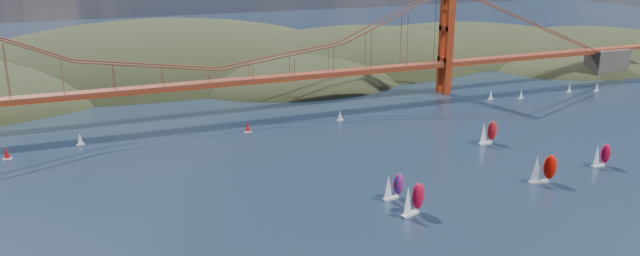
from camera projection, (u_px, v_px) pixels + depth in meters
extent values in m
ellipsoid|color=black|center=(160.00, 97.00, 392.37)|extent=(300.00, 180.00, 96.00)
ellipsoid|color=black|center=(352.00, 85.00, 409.42)|extent=(220.00, 140.00, 76.00)
ellipsoid|color=black|center=(297.00, 94.00, 362.96)|extent=(140.00, 110.00, 48.00)
ellipsoid|color=black|center=(450.00, 65.00, 459.70)|extent=(260.00, 160.00, 60.00)
ellipsoid|color=black|center=(580.00, 64.00, 455.52)|extent=(220.00, 150.00, 52.00)
ellipsoid|color=black|center=(574.00, 74.00, 402.28)|extent=(120.00, 90.00, 28.00)
cube|color=maroon|center=(219.00, 82.00, 280.70)|extent=(440.00, 7.00, 1.60)
cube|color=maroon|center=(219.00, 85.00, 281.04)|extent=(440.00, 7.00, 0.80)
cube|color=maroon|center=(446.00, 41.00, 321.96)|extent=(4.00, 8.50, 55.00)
cube|color=#4C443D|center=(607.00, 62.00, 369.86)|extent=(24.00, 12.00, 16.00)
cube|color=maroon|center=(623.00, 48.00, 372.03)|extent=(52.00, 7.00, 1.60)
cube|color=silver|center=(410.00, 214.00, 181.79)|extent=(6.69, 3.90, 0.77)
cylinder|color=#99999E|center=(411.00, 197.00, 180.51)|extent=(0.10, 0.10, 9.69)
cone|color=white|center=(408.00, 200.00, 179.68)|extent=(4.63, 4.63, 8.52)
ellipsoid|color=#BA0726|center=(418.00, 196.00, 182.74)|extent=(5.22, 4.21, 8.14)
cube|color=silver|center=(538.00, 182.00, 206.38)|extent=(6.93, 3.11, 0.80)
cylinder|color=#99999E|center=(541.00, 166.00, 204.90)|extent=(0.10, 0.10, 10.04)
cone|color=white|center=(537.00, 168.00, 204.74)|extent=(4.39, 4.39, 8.84)
ellipsoid|color=#EA0C00|center=(550.00, 167.00, 205.70)|extent=(5.16, 3.78, 8.44)
cube|color=silver|center=(598.00, 166.00, 221.18)|extent=(5.71, 1.74, 0.68)
cylinder|color=#99999E|center=(600.00, 154.00, 219.98)|extent=(0.08, 0.08, 8.50)
cone|color=white|center=(597.00, 155.00, 219.59)|extent=(3.26, 3.26, 7.48)
ellipsoid|color=#BF0427|center=(606.00, 154.00, 221.22)|extent=(4.03, 2.60, 7.14)
cube|color=white|center=(485.00, 143.00, 246.22)|extent=(6.43, 2.59, 0.75)
cylinder|color=#99999E|center=(487.00, 131.00, 244.93)|extent=(0.09, 0.09, 9.37)
cone|color=white|center=(484.00, 132.00, 244.36)|extent=(3.95, 3.95, 8.24)
ellipsoid|color=#B61115|center=(492.00, 131.00, 246.59)|extent=(4.71, 3.32, 7.87)
cube|color=silver|center=(391.00, 198.00, 193.25)|extent=(5.76, 2.42, 0.67)
cylinder|color=#99999E|center=(392.00, 184.00, 192.10)|extent=(0.08, 0.08, 8.37)
cone|color=white|center=(388.00, 187.00, 191.57)|extent=(3.58, 3.58, 7.37)
ellipsoid|color=red|center=(399.00, 184.00, 193.62)|extent=(4.24, 3.04, 7.03)
cube|color=silver|center=(7.00, 159.00, 228.54)|extent=(3.00, 1.00, 0.50)
cone|color=red|center=(6.00, 153.00, 227.87)|extent=(2.00, 2.00, 4.20)
cube|color=silver|center=(81.00, 144.00, 244.84)|extent=(3.00, 1.00, 0.50)
cone|color=white|center=(80.00, 139.00, 244.17)|extent=(2.00, 2.00, 4.20)
cube|color=silver|center=(490.00, 99.00, 315.98)|extent=(3.00, 1.00, 0.50)
cone|color=white|center=(491.00, 94.00, 315.31)|extent=(2.00, 2.00, 4.20)
cube|color=silver|center=(521.00, 98.00, 317.88)|extent=(3.00, 1.00, 0.50)
cone|color=white|center=(521.00, 94.00, 317.21)|extent=(2.00, 2.00, 4.20)
cube|color=silver|center=(569.00, 92.00, 331.17)|extent=(3.00, 1.00, 0.50)
cone|color=white|center=(570.00, 87.00, 330.50)|extent=(2.00, 2.00, 4.20)
cube|color=silver|center=(596.00, 91.00, 333.23)|extent=(3.00, 1.00, 0.50)
cone|color=white|center=(597.00, 87.00, 332.56)|extent=(2.00, 2.00, 4.20)
cube|color=silver|center=(340.00, 120.00, 278.37)|extent=(3.00, 1.00, 0.50)
cone|color=white|center=(340.00, 115.00, 277.70)|extent=(2.00, 2.00, 4.20)
cube|color=silver|center=(248.00, 132.00, 261.00)|extent=(3.00, 1.00, 0.50)
cone|color=red|center=(248.00, 127.00, 260.33)|extent=(2.00, 2.00, 4.20)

